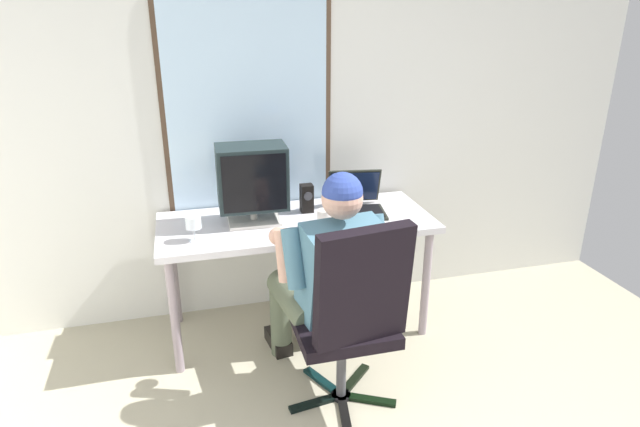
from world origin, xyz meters
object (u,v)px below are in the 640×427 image
Objects in this scene: person_seated at (330,275)px; wine_glass at (193,224)px; crt_monitor at (252,179)px; coffee_mug at (324,218)px; desk_speaker at (307,198)px; office_chair at (353,310)px; desk at (297,231)px; laptop at (356,200)px.

person_seated reaches higher than wine_glass.
crt_monitor is (-0.29, 0.56, 0.36)m from person_seated.
person_seated is at bearing -101.29° from coffee_mug.
wine_glass is at bearing -158.18° from desk_speaker.
desk_speaker is (0.00, 0.91, 0.24)m from office_chair.
person_seated reaches higher than crt_monitor.
laptop is at bearing 9.91° from desk.
person_seated is at bearing -62.24° from crt_monitor.
desk is at bearing -128.12° from desk_speaker.
desk_speaker is at bearing 170.95° from laptop.
office_chair is 7.41× the size of wine_glass.
desk is 1.32× the size of person_seated.
person_seated is 8.66× the size of wine_glass.
office_chair reaches higher than laptop.
wine_glass is (-0.34, -0.19, -0.16)m from crt_monitor.
wine_glass is at bearing -167.07° from laptop.
wine_glass reaches higher than desk.
desk_speaker is (0.04, 0.64, 0.18)m from person_seated.
person_seated is (-0.03, 0.27, 0.05)m from office_chair.
crt_monitor is 4.42× the size of coffee_mug.
laptop is at bearing 60.87° from person_seated.
office_chair is at bearing -90.10° from desk_speaker.
laptop is 2.22× the size of desk_speaker.
desk is 0.41m from laptop.
laptop is at bearing -9.05° from desk_speaker.
laptop reaches higher than coffee_mug.
coffee_mug is (0.04, -0.26, -0.03)m from desk_speaker.
office_chair reaches higher than wine_glass.
desk is at bearing -170.09° from laptop.
office_chair is 0.69m from coffee_mug.
office_chair is 0.28m from person_seated.
desk is at bearing 131.81° from coffee_mug.
laptop reaches higher than wine_glass.
crt_monitor reaches higher than coffee_mug.
crt_monitor is 0.42m from wine_glass.
person_seated is 11.85× the size of coffee_mug.
crt_monitor is 1.19× the size of laptop.
office_chair is at bearing -43.83° from wine_glass.
wine_glass is (-0.67, 0.64, 0.25)m from office_chair.
office_chair is 2.72× the size of laptop.
desk is at bearing 14.89° from wine_glass.
crt_monitor is at bearing 172.49° from desk.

